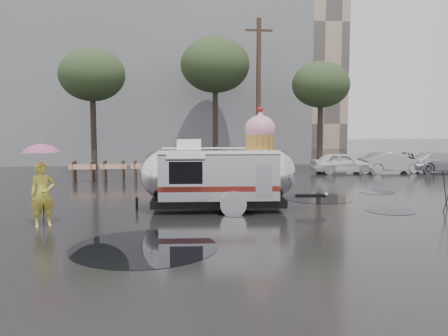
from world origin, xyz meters
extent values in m
plane|color=black|center=(0.00, 0.00, 0.00)|extent=(120.00, 120.00, 0.00)
cylinder|color=black|center=(-0.57, 0.98, 0.01)|extent=(1.33, 1.33, 0.01)
cylinder|color=black|center=(3.02, 3.55, 0.01)|extent=(2.61, 2.61, 0.01)
cylinder|color=black|center=(-3.29, -2.94, 0.01)|extent=(3.52, 3.52, 0.01)
cylinder|color=black|center=(4.65, 0.87, 0.01)|extent=(1.65, 1.65, 0.01)
cylinder|color=black|center=(5.96, 4.93, 0.01)|extent=(1.51, 1.51, 0.01)
cube|color=slate|center=(-4.00, 24.00, 6.50)|extent=(22.00, 12.00, 13.00)
cylinder|color=#473323|center=(2.50, 14.00, 4.50)|extent=(0.28, 0.28, 9.00)
cube|color=#473323|center=(2.50, 14.00, 8.30)|extent=(1.60, 0.12, 0.12)
cylinder|color=#382D26|center=(-7.00, 13.00, 2.93)|extent=(0.32, 0.32, 5.85)
ellipsoid|color=#26381D|center=(-7.00, 13.00, 5.52)|extent=(3.64, 3.64, 2.86)
cylinder|color=#382D26|center=(0.00, 15.00, 3.38)|extent=(0.32, 0.32, 6.75)
ellipsoid|color=#26381D|center=(0.00, 15.00, 6.38)|extent=(4.20, 4.20, 3.30)
cylinder|color=#382D26|center=(6.00, 13.00, 2.70)|extent=(0.32, 0.32, 5.40)
ellipsoid|color=#26381D|center=(6.00, 13.00, 5.10)|extent=(3.36, 3.36, 2.64)
cube|color=#473323|center=(-7.50, 10.00, 0.50)|extent=(0.08, 0.80, 1.00)
cube|color=#473323|center=(-6.60, 10.00, 0.50)|extent=(0.08, 0.80, 1.00)
cube|color=#E5590C|center=(-7.05, 9.62, 0.75)|extent=(1.30, 0.04, 0.25)
cube|color=#473323|center=(-6.00, 10.00, 0.50)|extent=(0.08, 0.80, 1.00)
cube|color=#473323|center=(-5.10, 10.00, 0.50)|extent=(0.08, 0.80, 1.00)
cube|color=#E5590C|center=(-5.55, 9.62, 0.75)|extent=(1.30, 0.04, 0.25)
cube|color=#473323|center=(-4.50, 10.00, 0.50)|extent=(0.08, 0.80, 1.00)
cube|color=#473323|center=(-3.60, 10.00, 0.50)|extent=(0.08, 0.80, 1.00)
cube|color=#E5590C|center=(-4.05, 9.62, 0.75)|extent=(1.30, 0.04, 0.25)
imported|color=silver|center=(7.00, 12.00, 0.70)|extent=(4.00, 1.80, 1.40)
imported|color=#B2B2B7|center=(10.00, 12.00, 0.70)|extent=(4.00, 1.80, 1.40)
imported|color=#B2B2B7|center=(13.00, 12.00, 0.72)|extent=(4.20, 1.80, 1.44)
cube|color=silver|center=(-1.08, 1.71, 1.24)|extent=(4.00, 2.24, 1.59)
ellipsoid|color=silver|center=(0.86, 1.61, 1.24)|extent=(1.43, 2.10, 1.59)
ellipsoid|color=silver|center=(-3.03, 1.81, 1.24)|extent=(1.43, 2.10, 1.59)
cube|color=black|center=(-1.08, 1.71, 0.31)|extent=(4.52, 2.00, 0.27)
cylinder|color=black|center=(-0.69, 0.77, 0.31)|extent=(0.63, 0.23, 0.62)
cylinder|color=black|center=(-0.59, 2.60, 0.31)|extent=(0.63, 0.23, 0.62)
cylinder|color=silver|center=(-0.69, 0.65, 0.35)|extent=(0.85, 0.13, 0.85)
cube|color=black|center=(2.10, 1.54, 0.44)|extent=(1.07, 0.16, 0.11)
sphere|color=silver|center=(2.63, 1.51, 0.49)|extent=(0.15, 0.15, 0.14)
cylinder|color=black|center=(-3.82, 1.85, 0.22)|extent=(0.09, 0.09, 0.44)
cube|color=#601812|center=(-1.14, 0.70, 0.84)|extent=(3.89, 0.24, 0.18)
cube|color=#601812|center=(-1.03, 2.72, 0.84)|extent=(3.89, 0.24, 0.18)
cube|color=black|center=(-2.20, 0.74, 1.37)|extent=(1.06, 0.09, 0.71)
cube|color=#9D9891|center=(-2.21, 0.53, 1.82)|extent=(1.26, 0.51, 0.13)
cube|color=silver|center=(0.28, 0.61, 1.11)|extent=(0.53, 0.06, 1.15)
cube|color=white|center=(-2.05, 1.76, 2.21)|extent=(0.83, 0.62, 0.34)
cylinder|color=gold|center=(0.33, 1.63, 2.30)|extent=(0.97, 0.97, 0.53)
ellipsoid|color=pink|center=(0.33, 1.63, 2.73)|extent=(1.08, 1.08, 0.92)
cone|color=pink|center=(0.33, 1.63, 3.19)|extent=(0.47, 0.47, 0.35)
sphere|color=red|center=(0.33, 1.63, 3.38)|extent=(0.19, 0.19, 0.18)
imported|color=gold|center=(-6.27, -0.37, 0.92)|extent=(0.78, 0.66, 1.85)
imported|color=#FC91C5|center=(-6.27, -0.37, 1.98)|extent=(1.25, 1.25, 0.86)
cylinder|color=black|center=(-6.27, -0.37, 0.83)|extent=(0.02, 0.02, 1.65)
cylinder|color=black|center=(6.51, 0.79, 0.68)|extent=(0.31, 0.11, 1.37)
camera|label=1|loc=(-2.57, -14.12, 3.02)|focal=38.00mm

